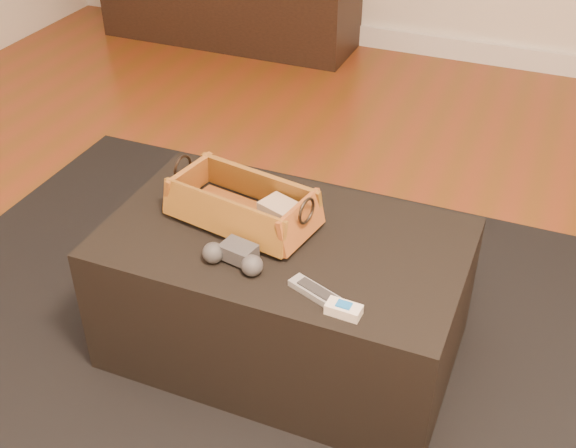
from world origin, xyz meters
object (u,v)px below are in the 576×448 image
at_px(wicker_basket, 243,206).
at_px(tv_remote, 233,214).
at_px(ottoman, 284,294).
at_px(cream_gadget, 344,309).
at_px(game_controller, 235,256).
at_px(silver_remote, 321,295).

bearing_deg(wicker_basket, tv_remote, -153.19).
bearing_deg(ottoman, cream_gadget, -43.01).
height_order(ottoman, tv_remote, tv_remote).
xyz_separation_m(ottoman, tv_remote, (-0.16, 0.01, 0.24)).
distance_m(game_controller, cream_gadget, 0.33).
relative_size(ottoman, game_controller, 5.63).
bearing_deg(tv_remote, cream_gadget, -27.02).
height_order(ottoman, game_controller, game_controller).
xyz_separation_m(wicker_basket, silver_remote, (0.32, -0.23, -0.04)).
bearing_deg(tv_remote, game_controller, -58.90).
relative_size(tv_remote, wicker_basket, 0.49).
distance_m(silver_remote, cream_gadget, 0.08).
bearing_deg(silver_remote, cream_gadget, -24.81).
bearing_deg(cream_gadget, game_controller, 167.54).
relative_size(silver_remote, cream_gadget, 2.16).
distance_m(wicker_basket, cream_gadget, 0.47).
relative_size(ottoman, wicker_basket, 2.22).
relative_size(wicker_basket, game_controller, 2.54).
height_order(tv_remote, cream_gadget, tv_remote).
height_order(tv_remote, silver_remote, tv_remote).
relative_size(wicker_basket, silver_remote, 2.38).
distance_m(ottoman, cream_gadget, 0.41).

